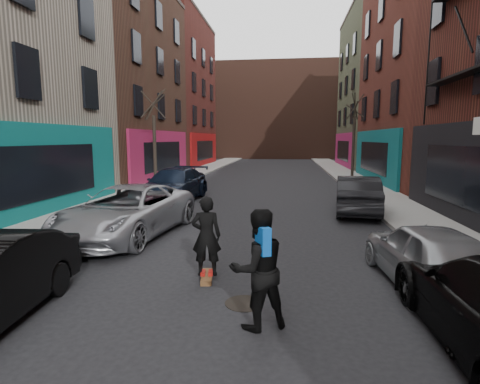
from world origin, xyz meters
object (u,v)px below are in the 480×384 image
(parked_right_far, at_px, (428,255))
(skateboard, at_px, (207,277))
(parked_left_far, at_px, (128,211))
(parked_right_end, at_px, (357,194))
(manhole, at_px, (244,303))
(pedestrian, at_px, (258,269))
(tree_right_far, at_px, (354,130))
(parked_left_end, at_px, (174,185))
(tree_left_far, at_px, (154,131))
(skateboarder, at_px, (206,236))

(parked_right_far, distance_m, skateboard, 4.48)
(parked_left_far, height_order, skateboard, parked_left_far)
(parked_right_end, height_order, manhole, parked_right_end)
(manhole, bearing_deg, pedestrian, -69.18)
(parked_right_end, bearing_deg, tree_right_far, -91.57)
(parked_right_end, bearing_deg, parked_left_end, -6.08)
(parked_right_far, distance_m, parked_right_end, 7.61)
(manhole, bearing_deg, tree_left_far, 115.09)
(parked_left_far, relative_size, parked_right_end, 1.22)
(tree_left_far, relative_size, parked_right_end, 1.44)
(skateboard, bearing_deg, parked_right_end, 51.24)
(tree_right_far, xyz_separation_m, parked_right_end, (-1.85, -12.26, -2.79))
(parked_right_far, bearing_deg, parked_left_end, -54.22)
(skateboarder, relative_size, manhole, 2.40)
(tree_right_far, distance_m, manhole, 22.02)
(tree_right_far, xyz_separation_m, manhole, (-5.35, -21.07, -3.52))
(parked_right_end, bearing_deg, parked_right_far, 97.14)
(parked_left_far, relative_size, pedestrian, 2.92)
(parked_left_far, distance_m, parked_right_end, 8.81)
(skateboard, xyz_separation_m, manhole, (0.92, -1.08, -0.04))
(skateboarder, xyz_separation_m, manhole, (0.92, -1.08, -0.93))
(skateboard, xyz_separation_m, pedestrian, (1.22, -1.88, 0.90))
(manhole, bearing_deg, parked_left_far, 133.46)
(tree_left_far, distance_m, skateboarder, 15.47)
(tree_left_far, distance_m, pedestrian, 17.66)
(parked_left_end, bearing_deg, skateboard, -64.44)
(tree_left_far, relative_size, pedestrian, 3.44)
(parked_left_far, distance_m, parked_left_end, 6.44)
(parked_left_end, relative_size, pedestrian, 2.82)
(tree_right_far, xyz_separation_m, pedestrian, (-5.04, -21.87, -2.58))
(parked_right_far, relative_size, pedestrian, 2.07)
(tree_right_far, xyz_separation_m, parked_left_end, (-9.94, -10.38, -2.76))
(skateboarder, bearing_deg, skateboard, 170.97)
(parked_left_far, relative_size, skateboard, 6.89)
(parked_left_far, distance_m, skateboarder, 4.49)
(skateboard, distance_m, skateboarder, 0.89)
(parked_left_end, bearing_deg, skateboarder, -64.44)
(tree_left_far, height_order, parked_right_far, tree_left_far)
(parked_left_far, height_order, parked_right_far, parked_left_far)
(tree_left_far, xyz_separation_m, manhole, (7.05, -15.07, -3.37))
(parked_right_end, distance_m, manhole, 9.51)
(tree_left_far, xyz_separation_m, tree_right_far, (12.40, 6.00, 0.15))
(manhole, bearing_deg, skateboard, 130.46)
(parked_right_end, height_order, skateboard, parked_right_end)
(tree_left_far, height_order, skateboard, tree_left_far)
(tree_right_far, distance_m, skateboarder, 21.11)
(skateboarder, bearing_deg, parked_right_end, -128.76)
(parked_right_end, xyz_separation_m, skateboarder, (-4.42, -7.74, 0.20))
(skateboarder, bearing_deg, parked_left_far, -54.63)
(parked_right_end, bearing_deg, tree_left_far, -23.66)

